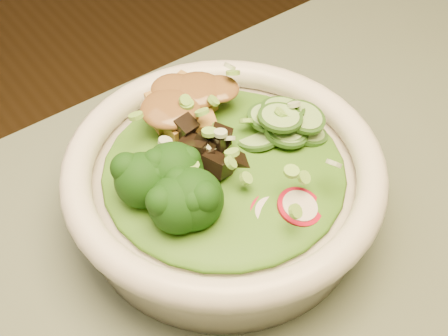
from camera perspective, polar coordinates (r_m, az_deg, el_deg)
salad_bowl at (r=0.51m, az=0.00°, el=-1.45°), size 0.26×0.26×0.07m
lettuce_bed at (r=0.50m, az=0.00°, el=0.08°), size 0.20×0.20×0.02m
broccoli_florets at (r=0.46m, az=-6.00°, el=-1.91°), size 0.10×0.09×0.04m
radish_slices at (r=0.46m, az=4.75°, el=-4.33°), size 0.11×0.07×0.02m
cucumber_slices at (r=0.51m, az=5.87°, el=3.73°), size 0.09×0.09×0.03m
mushroom_heap at (r=0.49m, az=-0.76°, el=1.94°), size 0.09×0.09×0.04m
tofu_cubes at (r=0.53m, az=-3.59°, el=5.04°), size 0.10×0.08×0.03m
peanut_sauce at (r=0.52m, az=-3.65°, el=6.06°), size 0.07×0.05×0.02m
scallion_garnish at (r=0.48m, az=0.00°, el=1.91°), size 0.18×0.18×0.02m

